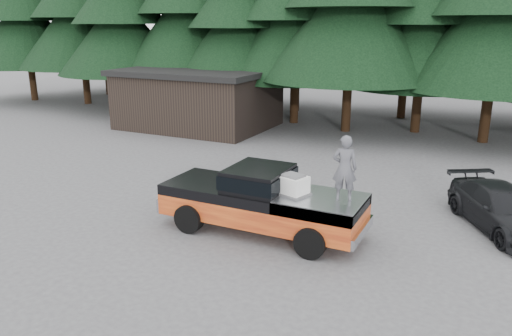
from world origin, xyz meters
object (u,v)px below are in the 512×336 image
at_px(man_on_bed, 345,168).
at_px(pickup_truck, 262,210).
at_px(air_compressor, 293,186).
at_px(parked_car, 503,209).
at_px(utility_building, 199,98).

bearing_deg(man_on_bed, pickup_truck, -12.07).
distance_m(air_compressor, man_on_bed, 1.51).
bearing_deg(parked_car, man_on_bed, -171.17).
bearing_deg(pickup_truck, man_on_bed, 1.45).
bearing_deg(pickup_truck, utility_building, 129.09).
distance_m(pickup_truck, parked_car, 7.03).
relative_size(pickup_truck, parked_car, 1.38).
bearing_deg(parked_car, air_compressor, -177.82).
height_order(air_compressor, parked_car, air_compressor).
bearing_deg(air_compressor, pickup_truck, -169.96).
relative_size(parked_car, utility_building, 0.52).
relative_size(man_on_bed, parked_car, 0.41).
relative_size(man_on_bed, utility_building, 0.21).
bearing_deg(pickup_truck, parked_car, 27.75).
distance_m(man_on_bed, utility_building, 17.09).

